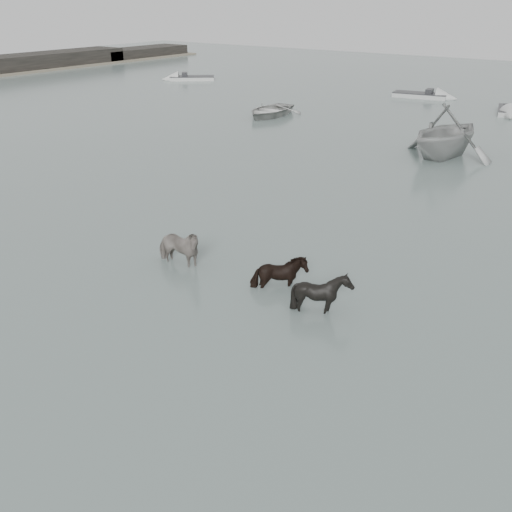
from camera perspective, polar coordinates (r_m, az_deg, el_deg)
name	(u,v)px	position (r m, az deg, el deg)	size (l,w,h in m)	color
ground	(214,279)	(17.09, -4.21, -2.29)	(140.00, 140.00, 0.00)	#52625F
pony_pinto	(178,244)	(17.74, -7.82, 1.24)	(0.80, 1.77, 1.49)	black
pony_dark	(280,267)	(16.22, 2.38, -1.11)	(1.35, 1.16, 1.36)	black
pony_black	(322,288)	(15.09, 6.62, -3.21)	(1.15, 1.30, 1.43)	black
rowboat_lead	(270,109)	(41.06, 1.38, 14.50)	(3.37, 4.72, 0.98)	#AAA9A5
rowboat_trail	(447,129)	(31.52, 18.58, 11.93)	(4.76, 5.51, 2.90)	#979996
skiff_outer	(192,76)	(59.58, -6.42, 17.43)	(6.01, 1.60, 0.75)	beige
skiff_mid	(511,108)	(45.70, 24.13, 13.34)	(5.05, 1.60, 0.75)	#9C9F9C
skiff_far	(420,93)	(50.60, 16.12, 15.39)	(5.99, 1.60, 0.75)	#AAADAA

